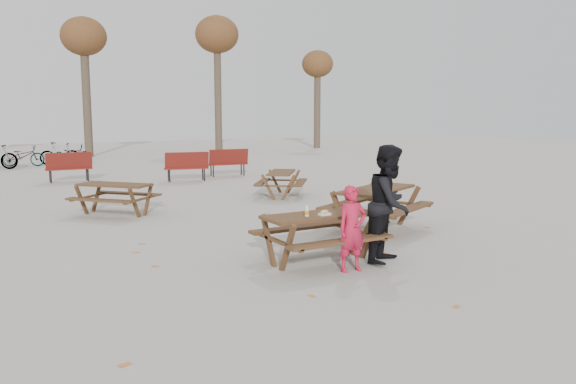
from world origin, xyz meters
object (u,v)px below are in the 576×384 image
picnic_table_far (281,184)px  picnic_table_north (115,199)px  soda_bottle (307,212)px  food_tray (324,214)px  main_picnic_table (320,226)px  adult (390,204)px  picnic_table_east (376,209)px  child (352,229)px

picnic_table_far → picnic_table_north: bearing=133.9°
soda_bottle → picnic_table_far: bearing=64.0°
food_tray → soda_bottle: soda_bottle is taller
main_picnic_table → picnic_table_far: 7.15m
adult → picnic_table_east: bearing=24.2°
soda_bottle → adult: 1.34m
main_picnic_table → picnic_table_east: (2.31, 1.47, -0.16)m
main_picnic_table → picnic_table_north: size_ratio=1.07×
picnic_table_far → food_tray: bearing=-167.3°
soda_bottle → child: child is taller
picnic_table_north → adult: bearing=-18.7°
picnic_table_east → picnic_table_far: size_ratio=1.22×
child → food_tray: bearing=109.3°
main_picnic_table → child: child is taller
food_tray → picnic_table_far: bearing=66.2°
picnic_table_north → soda_bottle: bearing=-27.9°
main_picnic_table → food_tray: food_tray is taller
adult → picnic_table_far: 7.32m
picnic_table_east → picnic_table_north: 6.07m
soda_bottle → picnic_table_north: 6.19m
food_tray → child: bearing=-75.0°
food_tray → child: child is taller
child → picnic_table_north: 6.87m
food_tray → child: size_ratio=0.14×
main_picnic_table → food_tray: 0.25m
soda_bottle → food_tray: bearing=-12.2°
soda_bottle → child: size_ratio=0.13×
child → soda_bottle: bearing=130.0°
child → picnic_table_east: (2.17, 2.14, -0.21)m
main_picnic_table → picnic_table_north: 6.18m
child → picnic_table_far: child is taller
main_picnic_table → child: size_ratio=1.40×
child → picnic_table_east: 3.06m
soda_bottle → picnic_table_east: bearing=30.8°
picnic_table_north → picnic_table_far: (4.77, 0.62, -0.01)m
main_picnic_table → picnic_table_east: picnic_table_east is taller
child → picnic_table_east: size_ratio=0.64×
soda_bottle → adult: adult is taller
adult → picnic_table_east: (1.33, 1.98, -0.50)m
main_picnic_table → picnic_table_east: size_ratio=0.90×
adult → picnic_table_north: 7.02m
food_tray → adult: 1.06m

